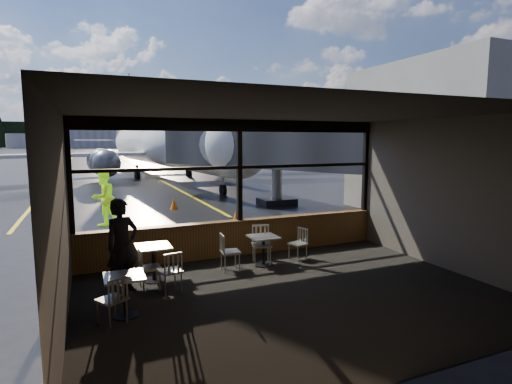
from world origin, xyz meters
TOP-DOWN VIEW (x-y plane):
  - ground_plane at (0.00, 120.00)m, footprint 520.00×520.00m
  - carpet_floor at (0.00, -3.00)m, footprint 8.00×6.00m
  - ceiling at (0.00, -3.00)m, footprint 8.00×6.00m
  - wall_left at (-4.00, -3.00)m, footprint 0.04×6.00m
  - wall_right at (4.00, -3.00)m, footprint 0.04×6.00m
  - wall_back at (0.00, -6.00)m, footprint 8.00×0.04m
  - window_sill at (0.00, 0.00)m, footprint 8.00×0.28m
  - window_header at (0.00, 0.00)m, footprint 8.00×0.18m
  - mullion_left at (-3.95, 0.00)m, footprint 0.12×0.12m
  - mullion_centre at (0.00, 0.00)m, footprint 0.12×0.12m
  - mullion_right at (3.95, 0.00)m, footprint 0.12×0.12m
  - window_transom at (0.00, 0.00)m, footprint 8.00×0.10m
  - airliner at (2.23, 22.38)m, footprint 30.77×35.78m
  - jet_bridge at (3.60, 5.50)m, footprint 9.66×11.80m
  - cafe_table_near at (0.21, -1.05)m, footprint 0.65×0.65m
  - cafe_table_mid at (-2.38, -1.14)m, footprint 0.70×0.70m
  - cafe_table_left at (-3.09, -2.70)m, footprint 0.65×0.65m
  - chair_near_e at (1.19, -0.97)m, footprint 0.54×0.54m
  - chair_near_w at (-0.65, -1.12)m, footprint 0.51×0.51m
  - chair_near_n at (0.19, -0.99)m, footprint 0.64×0.64m
  - chair_mid_s at (-2.18, -1.91)m, footprint 0.54×0.54m
  - chair_mid_w at (-2.52, -1.57)m, footprint 0.50×0.50m
  - chair_left_s at (-3.31, -2.94)m, footprint 0.62×0.62m
  - passenger at (-3.02, -1.54)m, footprint 0.81×0.71m
  - ground_crew at (-3.11, 5.41)m, footprint 1.20×1.18m
  - cone_nose at (-0.17, 7.74)m, footprint 0.34×0.34m
  - cone_wing at (-5.96, 19.01)m, footprint 0.36×0.36m
  - terminal_annex at (10.00, 2.50)m, footprint 5.00×7.00m
  - hangar_mid at (0.00, 185.00)m, footprint 38.00×15.00m
  - hangar_right at (60.00, 178.00)m, footprint 50.00×20.00m
  - fuel_tank_a at (-30.00, 182.00)m, footprint 8.00×8.00m
  - fuel_tank_b at (-20.00, 182.00)m, footprint 8.00×8.00m
  - fuel_tank_c at (-10.00, 182.00)m, footprint 8.00×8.00m
  - treeline at (0.00, 210.00)m, footprint 360.00×3.00m
  - cone_extra at (1.32, 3.88)m, footprint 0.33×0.33m

SIDE VIEW (x-z plane):
  - ground_plane at x=0.00m, z-range 0.00..0.00m
  - carpet_floor at x=0.00m, z-range 0.01..0.01m
  - cone_extra at x=1.32m, z-range 0.00..0.46m
  - cone_nose at x=-0.17m, z-range 0.00..0.48m
  - cone_wing at x=-5.96m, z-range 0.00..0.50m
  - cafe_table_near at x=0.21m, z-range 0.00..0.72m
  - cafe_table_left at x=-3.09m, z-range 0.00..0.72m
  - cafe_table_mid at x=-2.38m, z-range 0.00..0.77m
  - chair_near_e at x=1.19m, z-range 0.00..0.80m
  - chair_left_s at x=-3.31m, z-range 0.00..0.82m
  - chair_mid_s at x=-2.18m, z-range 0.00..0.85m
  - chair_mid_w at x=-2.52m, z-range 0.00..0.86m
  - chair_near_w at x=-0.65m, z-range 0.00..0.87m
  - window_sill at x=0.00m, z-range 0.00..0.90m
  - chair_near_n at x=0.19m, z-range 0.00..0.95m
  - passenger at x=-3.02m, z-range 0.00..1.87m
  - ground_crew at x=-3.11m, z-range 0.00..1.95m
  - wall_left at x=-4.00m, z-range 0.00..3.50m
  - wall_right at x=4.00m, z-range 0.00..3.50m
  - wall_back at x=0.00m, z-range 0.00..3.50m
  - mullion_left at x=-3.95m, z-range 0.90..3.50m
  - mullion_centre at x=0.00m, z-range 0.90..3.50m
  - mullion_right at x=3.95m, z-range 0.90..3.50m
  - window_transom at x=0.00m, z-range 2.26..2.34m
  - jet_bridge at x=3.60m, z-range 0.00..5.15m
  - terminal_annex at x=10.00m, z-range 0.00..6.00m
  - fuel_tank_a at x=-30.00m, z-range 0.00..6.00m
  - fuel_tank_b at x=-20.00m, z-range 0.00..6.00m
  - fuel_tank_c at x=-10.00m, z-range 0.00..6.00m
  - window_header at x=0.00m, z-range 3.20..3.50m
  - ceiling at x=0.00m, z-range 3.48..3.52m
  - hangar_mid at x=0.00m, z-range 0.00..10.00m
  - airliner at x=2.23m, z-range 0.00..10.19m
  - hangar_right at x=60.00m, z-range 0.00..12.00m
  - treeline at x=0.00m, z-range 0.00..12.00m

